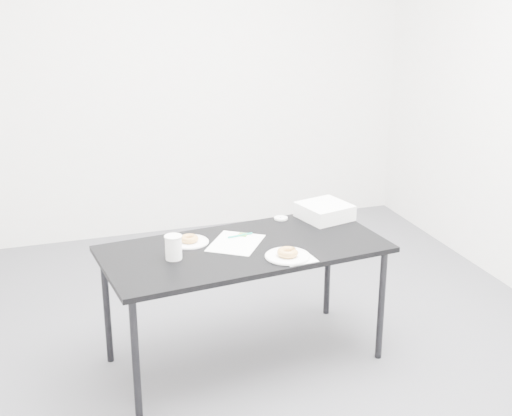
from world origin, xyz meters
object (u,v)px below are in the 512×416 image
object	(u,v)px
plate_far	(189,242)
bakery_box	(325,211)
donut_near	(288,252)
plate_near	(288,256)
table	(244,256)
coffee_cup	(173,247)
donut_far	(189,239)
pen	(240,235)
scorecard	(236,243)

from	to	relation	value
plate_far	bakery_box	world-z (taller)	bakery_box
bakery_box	donut_near	bearing A→B (deg)	-144.64
plate_near	plate_far	size ratio (longest dim) A/B	1.12
table	bakery_box	xyz separation A→B (m)	(0.58, 0.27, 0.10)
table	bakery_box	bearing A→B (deg)	18.99
coffee_cup	donut_far	bearing A→B (deg)	56.87
plate_near	coffee_cup	size ratio (longest dim) A/B	1.84
table	pen	size ratio (longest dim) A/B	10.78
table	pen	bearing A→B (deg)	75.41
scorecard	coffee_cup	world-z (taller)	coffee_cup
pen	bakery_box	size ratio (longest dim) A/B	0.55
coffee_cup	bakery_box	size ratio (longest dim) A/B	0.48
pen	donut_far	world-z (taller)	donut_far
plate_far	donut_far	distance (m)	0.02
pen	plate_near	xyz separation A→B (m)	(0.15, -0.35, -0.00)
donut_near	plate_far	world-z (taller)	donut_near
table	plate_near	bearing A→B (deg)	-57.13
coffee_cup	bakery_box	bearing A→B (deg)	18.01
plate_far	donut_near	bearing A→B (deg)	-39.59
scorecard	bakery_box	bearing A→B (deg)	54.21
plate_near	donut_far	bearing A→B (deg)	140.41
plate_near	donut_near	size ratio (longest dim) A/B	2.13
donut_near	plate_far	xyz separation A→B (m)	(-0.43, 0.36, -0.02)
scorecard	donut_near	size ratio (longest dim) A/B	2.85
scorecard	coffee_cup	bearing A→B (deg)	-128.93
plate_near	donut_near	xyz separation A→B (m)	(0.00, 0.00, 0.02)
pen	bakery_box	world-z (taller)	bakery_box
scorecard	plate_far	world-z (taller)	plate_far
table	coffee_cup	distance (m)	0.41
donut_near	bakery_box	distance (m)	0.64
plate_far	coffee_cup	bearing A→B (deg)	-123.13
plate_near	bakery_box	size ratio (longest dim) A/B	0.88
pen	donut_near	bearing A→B (deg)	-75.47
scorecard	donut_near	distance (m)	0.33
plate_near	plate_far	world-z (taller)	plate_near
donut_far	plate_far	bearing A→B (deg)	0.00
donut_near	scorecard	bearing A→B (deg)	126.38
pen	coffee_cup	world-z (taller)	coffee_cup
pen	plate_near	bearing A→B (deg)	-75.47
scorecard	donut_near	bearing A→B (deg)	-18.58
pen	donut_far	distance (m)	0.29
table	donut_near	size ratio (longest dim) A/B	14.25
donut_far	coffee_cup	size ratio (longest dim) A/B	0.77
pen	coffee_cup	size ratio (longest dim) A/B	1.14
donut_far	bakery_box	xyz separation A→B (m)	(0.85, 0.12, 0.02)
scorecard	donut_far	bearing A→B (deg)	-165.80
plate_far	bakery_box	bearing A→B (deg)	8.27
scorecard	coffee_cup	xyz separation A→B (m)	(-0.36, -0.10, 0.06)
scorecard	donut_near	world-z (taller)	donut_near
plate_near	coffee_cup	xyz separation A→B (m)	(-0.56, 0.16, 0.06)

